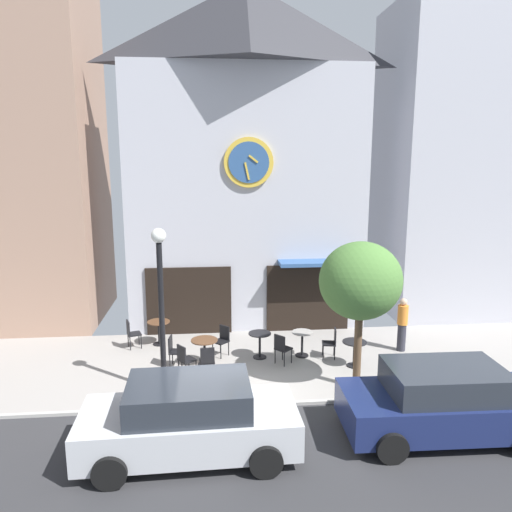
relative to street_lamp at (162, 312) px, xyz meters
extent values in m
cube|color=gray|center=(1.65, 1.69, -2.17)|extent=(26.24, 5.25, 0.05)
cube|color=#2D2D30|center=(1.65, -3.71, -2.17)|extent=(26.24, 5.55, 0.05)
cube|color=#A8A5A0|center=(1.65, -0.92, -2.11)|extent=(26.24, 0.12, 0.08)
cube|color=#B2B2BC|center=(2.49, 5.36, 2.29)|extent=(8.11, 2.09, 8.87)
pyramid|color=#2D2D33|center=(2.49, 5.36, 8.02)|extent=(7.30, 2.92, 2.59)
cylinder|color=gold|center=(2.49, 4.25, 3.58)|extent=(1.60, 0.10, 1.60)
cylinder|color=#2D5184|center=(2.49, 4.19, 3.58)|extent=(1.31, 0.04, 1.31)
cube|color=gold|center=(2.64, 4.15, 3.69)|extent=(0.32, 0.03, 0.27)
cube|color=gold|center=(2.43, 4.15, 3.30)|extent=(0.18, 0.03, 0.56)
cube|color=black|center=(0.47, 4.27, -1.00)|extent=(2.84, 0.10, 2.30)
cube|color=black|center=(4.52, 4.27, -1.00)|extent=(2.84, 0.10, 2.30)
cube|color=#33568C|center=(4.76, 3.96, 0.30)|extent=(2.59, 0.90, 0.12)
cube|color=#9E7A66|center=(-5.74, 6.61, 4.22)|extent=(5.86, 4.60, 12.73)
cube|color=#B2B2BC|center=(10.78, 6.45, 3.52)|extent=(5.73, 4.28, 11.33)
cylinder|color=black|center=(0.00, 0.00, -1.97)|extent=(0.32, 0.32, 0.36)
cylinder|color=black|center=(0.00, 0.00, -0.21)|extent=(0.14, 0.14, 3.87)
sphere|color=white|center=(0.00, 0.00, 1.90)|extent=(0.36, 0.36, 0.36)
cylinder|color=brown|center=(4.95, -0.15, -1.08)|extent=(0.20, 0.20, 2.13)
ellipsoid|color=#4C7A38|center=(4.95, -0.15, 0.71)|extent=(2.08, 1.88, 1.98)
cylinder|color=black|center=(-0.47, 3.35, -1.77)|extent=(0.07, 0.07, 0.75)
cylinder|color=black|center=(-0.47, 3.35, -2.13)|extent=(0.40, 0.40, 0.03)
cylinder|color=brown|center=(-0.47, 3.35, -1.39)|extent=(0.71, 0.71, 0.03)
cylinder|color=black|center=(1.00, 1.62, -1.77)|extent=(0.07, 0.07, 0.75)
cylinder|color=black|center=(1.00, 1.62, -2.13)|extent=(0.40, 0.40, 0.03)
cylinder|color=brown|center=(1.00, 1.62, -1.40)|extent=(0.77, 0.77, 0.03)
cylinder|color=black|center=(2.63, 2.00, -1.77)|extent=(0.07, 0.07, 0.76)
cylinder|color=black|center=(2.63, 2.00, -2.13)|extent=(0.40, 0.40, 0.03)
cylinder|color=black|center=(2.63, 2.00, -1.39)|extent=(0.67, 0.67, 0.03)
cylinder|color=black|center=(3.92, 2.01, -1.77)|extent=(0.07, 0.07, 0.75)
cylinder|color=black|center=(3.92, 2.01, -2.13)|extent=(0.40, 0.40, 0.03)
cylinder|color=gray|center=(3.92, 2.01, -1.40)|extent=(0.63, 0.63, 0.03)
cylinder|color=black|center=(5.26, 1.14, -1.78)|extent=(0.07, 0.07, 0.73)
cylinder|color=black|center=(5.26, 1.14, -2.13)|extent=(0.40, 0.40, 0.03)
cylinder|color=black|center=(5.26, 1.14, -1.42)|extent=(0.69, 0.69, 0.03)
cube|color=black|center=(3.28, 1.53, -1.70)|extent=(0.57, 0.57, 0.04)
cube|color=black|center=(3.15, 1.41, -1.47)|extent=(0.29, 0.31, 0.45)
cylinder|color=black|center=(3.52, 1.52, -1.92)|extent=(0.03, 0.03, 0.45)
cylinder|color=black|center=(3.29, 1.77, -1.92)|extent=(0.03, 0.03, 0.45)
cylinder|color=black|center=(3.27, 1.29, -1.92)|extent=(0.03, 0.03, 0.45)
cylinder|color=black|center=(3.04, 1.54, -1.92)|extent=(0.03, 0.03, 0.45)
cube|color=black|center=(0.22, 1.58, -1.70)|extent=(0.46, 0.46, 0.04)
cube|color=black|center=(0.04, 1.60, -1.47)|extent=(0.10, 0.38, 0.45)
cylinder|color=black|center=(0.36, 1.38, -1.92)|extent=(0.03, 0.03, 0.45)
cylinder|color=black|center=(0.41, 1.72, -1.92)|extent=(0.03, 0.03, 0.45)
cylinder|color=black|center=(0.02, 1.43, -1.92)|extent=(0.03, 0.03, 0.45)
cylinder|color=black|center=(0.07, 1.77, -1.92)|extent=(0.03, 0.03, 0.45)
cube|color=black|center=(0.54, 0.97, -1.70)|extent=(0.56, 0.56, 0.04)
cube|color=black|center=(0.39, 0.87, -1.47)|extent=(0.26, 0.33, 0.45)
cylinder|color=black|center=(0.77, 0.94, -1.92)|extent=(0.03, 0.03, 0.45)
cylinder|color=black|center=(0.57, 1.21, -1.92)|extent=(0.03, 0.03, 0.45)
cylinder|color=black|center=(0.50, 0.74, -1.92)|extent=(0.03, 0.03, 0.45)
cylinder|color=black|center=(0.30, 1.01, -1.92)|extent=(0.03, 0.03, 0.45)
cube|color=black|center=(1.08, 0.84, -1.70)|extent=(0.44, 0.44, 0.04)
cube|color=black|center=(1.09, 0.66, -1.47)|extent=(0.38, 0.08, 0.45)
cylinder|color=black|center=(1.23, 1.02, -1.92)|extent=(0.03, 0.03, 0.45)
cylinder|color=black|center=(0.89, 0.99, -1.92)|extent=(0.03, 0.03, 0.45)
cylinder|color=black|center=(1.26, 0.69, -1.92)|extent=(0.03, 0.03, 0.45)
cylinder|color=black|center=(0.92, 0.65, -1.92)|extent=(0.03, 0.03, 0.45)
cube|color=black|center=(-1.21, 3.15, -1.70)|extent=(0.51, 0.51, 0.04)
cube|color=black|center=(-1.38, 3.09, -1.47)|extent=(0.16, 0.37, 0.45)
cylinder|color=black|center=(-0.99, 3.04, -1.92)|extent=(0.03, 0.03, 0.45)
cylinder|color=black|center=(-1.10, 3.37, -1.92)|extent=(0.03, 0.03, 0.45)
cylinder|color=black|center=(-1.31, 2.93, -1.92)|extent=(0.03, 0.03, 0.45)
cylinder|color=black|center=(-1.43, 3.25, -1.92)|extent=(0.03, 0.03, 0.45)
cube|color=black|center=(1.47, 2.26, -1.70)|extent=(0.57, 0.57, 0.04)
cube|color=black|center=(1.60, 2.38, -1.47)|extent=(0.30, 0.30, 0.45)
cylinder|color=black|center=(1.23, 2.25, -1.92)|extent=(0.03, 0.03, 0.45)
cylinder|color=black|center=(1.48, 2.02, -1.92)|extent=(0.03, 0.03, 0.45)
cylinder|color=black|center=(1.47, 2.50, -1.92)|extent=(0.03, 0.03, 0.45)
cylinder|color=black|center=(1.71, 2.26, -1.92)|extent=(0.03, 0.03, 0.45)
cube|color=black|center=(4.68, 1.81, -1.70)|extent=(0.47, 0.47, 0.04)
cube|color=black|center=(4.86, 1.77, -1.47)|extent=(0.11, 0.38, 0.45)
cylinder|color=black|center=(4.55, 2.01, -1.92)|extent=(0.03, 0.03, 0.45)
cylinder|color=black|center=(4.49, 1.67, -1.92)|extent=(0.03, 0.03, 0.45)
cylinder|color=black|center=(4.88, 1.94, -1.92)|extent=(0.03, 0.03, 0.45)
cylinder|color=black|center=(4.82, 1.61, -1.92)|extent=(0.03, 0.03, 0.45)
cylinder|color=#2D2D38|center=(7.06, 2.16, -1.72)|extent=(0.34, 0.34, 0.85)
cylinder|color=orange|center=(7.06, 2.16, -1.00)|extent=(0.42, 0.42, 0.60)
sphere|color=tan|center=(7.06, 2.16, -0.59)|extent=(0.22, 0.22, 0.22)
cube|color=#B7BABF|center=(0.76, -2.70, -1.55)|extent=(4.34, 1.91, 0.75)
cube|color=#262B33|center=(0.76, -2.70, -0.90)|extent=(2.45, 1.64, 0.60)
cylinder|color=black|center=(2.20, -3.57, -1.83)|extent=(0.65, 0.24, 0.64)
cylinder|color=black|center=(2.15, -1.77, -1.83)|extent=(0.65, 0.24, 0.64)
cylinder|color=black|center=(-0.64, -3.64, -1.83)|extent=(0.65, 0.24, 0.64)
cylinder|color=black|center=(-0.69, -1.84, -1.83)|extent=(0.65, 0.24, 0.64)
cube|color=navy|center=(6.13, -2.49, -1.55)|extent=(4.34, 1.89, 0.75)
cube|color=#262B33|center=(6.13, -2.49, -0.90)|extent=(2.44, 1.64, 0.60)
cylinder|color=black|center=(7.57, -1.62, -1.83)|extent=(0.64, 0.23, 0.64)
cylinder|color=black|center=(4.70, -3.36, -1.83)|extent=(0.64, 0.23, 0.64)
cylinder|color=black|center=(4.73, -1.56, -1.83)|extent=(0.64, 0.23, 0.64)
camera|label=1|loc=(1.26, -11.72, 3.73)|focal=34.41mm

